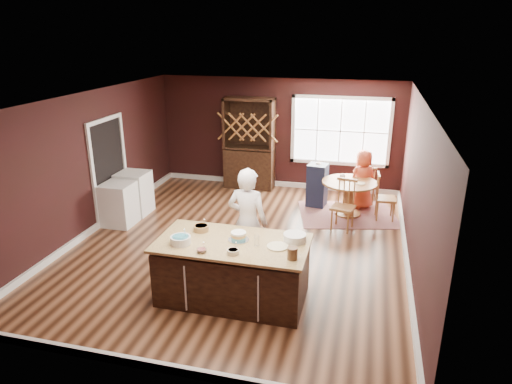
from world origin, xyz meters
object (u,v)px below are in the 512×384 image
layer_cake (239,236)px  washer (119,204)px  baker (248,223)px  dryer (134,193)px  kitchen_island (233,271)px  high_chair (317,184)px  dining_table (349,191)px  chair_east (386,196)px  chair_south (343,205)px  seated_woman (363,179)px  toddler (317,172)px  chair_north (365,185)px  hutch (249,144)px

layer_cake → washer: bearing=147.7°
baker → dryer: 3.65m
kitchen_island → high_chair: size_ratio=2.15×
dryer → dining_table: bearing=12.9°
chair_east → chair_south: size_ratio=0.98×
kitchen_island → chair_south: chair_south is taller
baker → layer_cake: size_ratio=5.89×
seated_woman → toddler: seated_woman is taller
dryer → high_chair: bearing=20.5°
dining_table → high_chair: high_chair is taller
layer_cake → chair_east: (2.14, 3.58, -0.48)m
seated_woman → washer: size_ratio=1.51×
baker → layer_cake: (0.05, -0.68, 0.08)m
dining_table → chair_north: chair_north is taller
washer → hutch: bearing=56.3°
chair_south → hutch: 3.29m
dining_table → chair_south: chair_south is taller
chair_east → chair_south: bearing=127.8°
chair_north → hutch: (-2.85, 0.51, 0.67)m
chair_east → washer: size_ratio=1.15×
chair_north → seated_woman: 0.34m
kitchen_island → chair_south: 3.22m
dining_table → layer_cake: (-1.38, -3.64, 0.45)m
high_chair → hutch: 2.11m
chair_south → washer: size_ratio=1.18×
high_chair → hutch: hutch is taller
kitchen_island → seated_woman: (1.71, 4.21, 0.22)m
chair_south → washer: 4.51m
kitchen_island → layer_cake: size_ratio=7.14×
high_chair → hutch: (-1.81, 0.89, 0.62)m
dining_table → toddler: size_ratio=4.48×
baker → hutch: (-1.11, 4.22, 0.22)m
chair_south → hutch: size_ratio=0.46×
chair_south → dryer: size_ratio=1.13×
kitchen_island → dining_table: (1.45, 3.72, 0.10)m
hutch → chair_east: bearing=-21.9°
chair_east → high_chair: high_chair is taller
seated_woman → high_chair: seated_woman is taller
chair_south → seated_woman: bearing=88.6°
chair_south → dryer: bearing=-164.7°
kitchen_island → washer: 3.67m
dining_table → toddler: 0.87m
chair_east → dining_table: bearing=80.9°
dining_table → seated_woman: 0.57m
dining_table → washer: washer is taller
baker → hutch: bearing=-69.5°
chair_north → toddler: (-1.06, -0.41, 0.35)m
toddler → hutch: (-1.79, 0.92, 0.31)m
toddler → dryer: bearing=-159.8°
kitchen_island → baker: 0.89m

